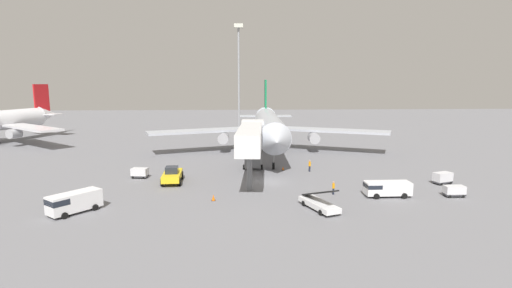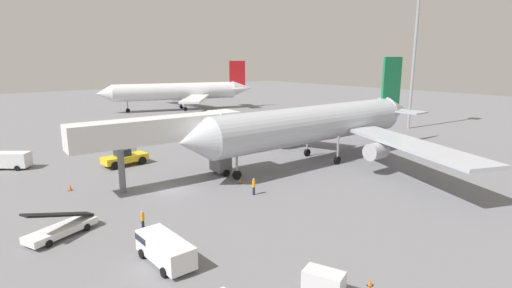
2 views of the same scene
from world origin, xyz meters
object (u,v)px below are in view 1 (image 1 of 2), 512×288
at_px(pushback_tug, 172,175).
at_px(belt_loader_truck, 319,203).
at_px(jet_bridge, 251,138).
at_px(airplane_at_gate, 269,126).
at_px(safety_cone_charlie, 440,177).
at_px(baggage_cart_mid_right, 443,178).
at_px(baggage_cart_mid_left, 140,173).
at_px(safety_cone_bravo, 283,168).
at_px(ground_crew_worker_foreground, 333,188).
at_px(service_van_near_right, 73,202).
at_px(safety_cone_alpha, 213,198).
at_px(service_van_mid_center, 386,188).
at_px(ground_crew_worker_midground, 310,165).
at_px(apron_light_mast, 239,60).
at_px(baggage_cart_outer_left, 454,191).

distance_m(pushback_tug, belt_loader_truck, 21.86).
relative_size(jet_bridge, pushback_tug, 3.31).
relative_size(airplane_at_gate, safety_cone_charlie, 96.37).
height_order(airplane_at_gate, pushback_tug, airplane_at_gate).
bearing_deg(baggage_cart_mid_right, pushback_tug, 175.84).
xyz_separation_m(pushback_tug, baggage_cart_mid_left, (-5.13, 2.98, -0.27)).
xyz_separation_m(pushback_tug, safety_cone_bravo, (16.30, 7.10, -0.80)).
height_order(pushback_tug, ground_crew_worker_foreground, pushback_tug).
bearing_deg(pushback_tug, airplane_at_gate, 55.14).
bearing_deg(baggage_cart_mid_left, service_van_near_right, -102.10).
bearing_deg(safety_cone_alpha, service_van_mid_center, 1.49).
relative_size(ground_crew_worker_foreground, ground_crew_worker_midground, 0.91).
bearing_deg(baggage_cart_mid_right, ground_crew_worker_foreground, -165.15).
distance_m(pushback_tug, safety_cone_charlie, 38.35).
height_order(jet_bridge, apron_light_mast, apron_light_mast).
height_order(baggage_cart_mid_right, safety_cone_alpha, baggage_cart_mid_right).
height_order(baggage_cart_mid_left, safety_cone_charlie, baggage_cart_mid_left).
bearing_deg(baggage_cart_mid_left, baggage_cart_outer_left, -16.14).
bearing_deg(service_van_mid_center, baggage_cart_outer_left, -3.50).
bearing_deg(pushback_tug, service_van_near_right, -124.18).
distance_m(baggage_cart_mid_left, ground_crew_worker_midground, 25.59).
distance_m(jet_bridge, safety_cone_alpha, 12.46).
xyz_separation_m(service_van_mid_center, baggage_cart_mid_right, (10.05, 5.50, -0.19)).
height_order(baggage_cart_mid_left, baggage_cart_mid_right, baggage_cart_mid_right).
height_order(airplane_at_gate, apron_light_mast, apron_light_mast).
bearing_deg(baggage_cart_mid_right, safety_cone_charlie, 66.85).
relative_size(airplane_at_gate, baggage_cart_mid_left, 19.53).
bearing_deg(safety_cone_charlie, service_van_mid_center, -143.01).
bearing_deg(jet_bridge, apron_light_mast, 91.12).
height_order(pushback_tug, safety_cone_alpha, pushback_tug).
bearing_deg(baggage_cart_mid_left, safety_cone_charlie, -3.46).
bearing_deg(safety_cone_charlie, jet_bridge, 178.12).
relative_size(jet_bridge, service_van_near_right, 3.64).
relative_size(service_van_mid_center, baggage_cart_outer_left, 2.28).
bearing_deg(safety_cone_bravo, ground_crew_worker_midground, -18.43).
distance_m(baggage_cart_mid_right, ground_crew_worker_midground, 18.75).
distance_m(pushback_tug, safety_cone_bravo, 17.80).
height_order(service_van_near_right, baggage_cart_mid_left, service_van_near_right).
bearing_deg(baggage_cart_outer_left, safety_cone_alpha, -179.93).
height_order(baggage_cart_mid_left, ground_crew_worker_midground, ground_crew_worker_midground).
bearing_deg(jet_bridge, safety_cone_alpha, -115.95).
height_order(baggage_cart_mid_right, safety_cone_charlie, baggage_cart_mid_right).
bearing_deg(airplane_at_gate, pushback_tug, -124.86).
xyz_separation_m(service_van_mid_center, ground_crew_worker_midground, (-6.68, 13.96, -0.10)).
distance_m(safety_cone_bravo, apron_light_mast, 53.26).
relative_size(service_van_near_right, ground_crew_worker_midground, 2.99).
relative_size(baggage_cart_mid_right, safety_cone_charlie, 5.56).
xyz_separation_m(jet_bridge, baggage_cart_mid_left, (-16.13, 1.73, -5.18)).
relative_size(jet_bridge, ground_crew_worker_foreground, 11.97).
xyz_separation_m(baggage_cart_outer_left, safety_cone_charlie, (3.10, 9.06, -0.51)).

